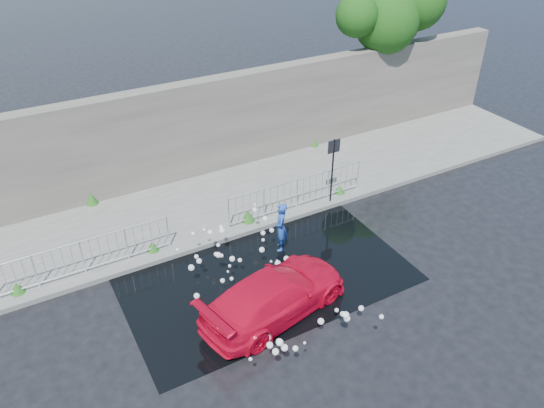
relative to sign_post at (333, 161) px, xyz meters
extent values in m
plane|color=black|center=(-4.20, -3.10, -1.72)|extent=(90.00, 90.00, 0.00)
cube|color=#5A5B56|center=(-4.20, 1.90, -1.65)|extent=(30.00, 4.00, 0.15)
cube|color=#5A5B56|center=(-4.20, -0.10, -1.64)|extent=(30.00, 0.25, 0.16)
cube|color=#524D45|center=(-4.20, 4.10, 0.18)|extent=(30.00, 0.60, 3.50)
cube|color=black|center=(-3.70, -2.10, -1.72)|extent=(8.00, 5.00, 0.01)
cylinder|color=black|center=(0.00, 0.00, -0.47)|extent=(0.06, 0.06, 2.50)
cube|color=black|center=(0.00, 0.00, 0.53)|extent=(0.45, 0.04, 0.45)
cylinder|color=#332114|center=(5.80, 5.10, 0.78)|extent=(0.36, 0.36, 5.00)
sphere|color=#0F360D|center=(5.30, 4.30, 2.88)|extent=(2.60, 2.60, 2.60)
sphere|color=#0F360D|center=(6.80, 4.30, 3.48)|extent=(2.33, 2.33, 2.33)
sphere|color=#0F360D|center=(3.80, 4.30, 3.28)|extent=(1.67, 1.67, 1.67)
cylinder|color=silver|center=(-5.70, 0.25, -1.02)|extent=(0.05, 0.05, 1.10)
cylinder|color=silver|center=(-8.20, 0.25, -0.50)|extent=(5.00, 0.04, 0.04)
cylinder|color=silver|center=(-8.20, 0.25, -1.45)|extent=(5.00, 0.04, 0.04)
cylinder|color=silver|center=(-3.70, 0.25, -1.02)|extent=(0.05, 0.05, 1.10)
cylinder|color=silver|center=(1.30, 0.25, -1.02)|extent=(0.05, 0.05, 1.10)
cylinder|color=silver|center=(-1.20, 0.25, -0.50)|extent=(5.00, 0.04, 0.04)
cylinder|color=silver|center=(-1.20, 0.25, -1.45)|extent=(5.00, 0.04, 0.04)
cone|color=#124415|center=(-10.00, 0.30, -1.41)|extent=(0.40, 0.40, 0.32)
cone|color=#124415|center=(-6.20, 0.30, -1.42)|extent=(0.36, 0.36, 0.31)
cone|color=#124415|center=(-3.00, 0.30, -1.37)|extent=(0.44, 0.44, 0.41)
cone|color=#124415|center=(0.60, 0.30, -1.43)|extent=(0.38, 0.38, 0.28)
cone|color=#124415|center=(-7.20, 3.80, -1.38)|extent=(0.42, 0.42, 0.40)
cone|color=#124415|center=(1.80, 3.80, -1.44)|extent=(0.34, 0.34, 0.27)
sphere|color=white|center=(-2.55, -2.47, -1.43)|extent=(0.06, 0.06, 0.06)
sphere|color=white|center=(-3.99, -2.47, -1.46)|extent=(0.17, 0.17, 0.17)
sphere|color=white|center=(-4.72, -1.99, -1.11)|extent=(0.09, 0.09, 0.09)
sphere|color=white|center=(-4.35, -0.66, -0.75)|extent=(0.12, 0.12, 0.12)
sphere|color=white|center=(-3.42, -1.52, -1.00)|extent=(0.10, 0.10, 0.10)
sphere|color=white|center=(-4.74, -0.73, -0.76)|extent=(0.14, 0.14, 0.14)
sphere|color=white|center=(-4.77, -2.20, -1.39)|extent=(0.11, 0.11, 0.11)
sphere|color=white|center=(-5.43, -1.35, -0.95)|extent=(0.12, 0.12, 0.12)
sphere|color=white|center=(-4.35, -1.87, -1.14)|extent=(0.12, 0.12, 0.12)
sphere|color=white|center=(-4.83, -2.10, -1.18)|extent=(0.07, 0.07, 0.07)
sphere|color=white|center=(-4.87, -1.59, -0.94)|extent=(0.16, 0.16, 0.16)
sphere|color=white|center=(-5.90, -2.47, -1.29)|extent=(0.16, 0.16, 0.16)
sphere|color=white|center=(-2.94, -2.32, -1.36)|extent=(0.16, 0.16, 0.16)
sphere|color=white|center=(-4.71, -1.23, -0.90)|extent=(0.11, 0.11, 0.11)
sphere|color=white|center=(-3.05, -0.96, -0.70)|extent=(0.15, 0.15, 0.15)
sphere|color=white|center=(-3.29, -2.13, -1.39)|extent=(0.07, 0.07, 0.07)
sphere|color=white|center=(-4.11, -2.53, -1.38)|extent=(0.13, 0.13, 0.13)
sphere|color=white|center=(-3.07, -2.27, -1.31)|extent=(0.16, 0.16, 0.16)
sphere|color=white|center=(-4.81, -0.46, -0.80)|extent=(0.09, 0.09, 0.09)
sphere|color=white|center=(-5.70, -1.63, -1.04)|extent=(0.18, 0.18, 0.18)
sphere|color=white|center=(-3.62, -1.82, -1.07)|extent=(0.16, 0.16, 0.16)
sphere|color=white|center=(-3.12, -0.42, -0.68)|extent=(0.14, 0.14, 0.14)
sphere|color=white|center=(-4.25, -2.59, -1.42)|extent=(0.15, 0.15, 0.15)
sphere|color=white|center=(-2.98, -1.24, -0.98)|extent=(0.14, 0.14, 0.14)
sphere|color=white|center=(-4.69, -0.64, -0.79)|extent=(0.08, 0.08, 0.08)
sphere|color=white|center=(-4.53, -1.77, -1.09)|extent=(0.16, 0.16, 0.16)
sphere|color=white|center=(-3.03, -0.27, -0.60)|extent=(0.07, 0.07, 0.07)
sphere|color=white|center=(-5.07, -2.27, -1.28)|extent=(0.13, 0.13, 0.13)
sphere|color=white|center=(-5.19, -2.66, -1.47)|extent=(0.14, 0.14, 0.14)
sphere|color=white|center=(-5.19, -2.63, -1.49)|extent=(0.07, 0.07, 0.07)
sphere|color=white|center=(-3.29, -1.27, -0.95)|extent=(0.14, 0.14, 0.14)
sphere|color=white|center=(-4.79, -1.62, -0.97)|extent=(0.11, 0.11, 0.11)
sphere|color=white|center=(-5.85, -1.06, -0.75)|extent=(0.09, 0.09, 0.09)
sphere|color=white|center=(-4.91, -1.52, -0.95)|extent=(0.12, 0.12, 0.12)
sphere|color=white|center=(-3.57, -2.27, -1.20)|extent=(0.07, 0.07, 0.07)
sphere|color=white|center=(-5.18, -0.52, -0.79)|extent=(0.11, 0.11, 0.11)
sphere|color=white|center=(-3.37, -2.31, -1.33)|extent=(0.18, 0.18, 0.18)
sphere|color=white|center=(-2.90, -2.41, -1.35)|extent=(0.15, 0.15, 0.15)
sphere|color=white|center=(-5.43, -1.53, -0.98)|extent=(0.15, 0.15, 0.15)
sphere|color=white|center=(-4.42, -0.88, -0.71)|extent=(0.17, 0.17, 0.17)
sphere|color=white|center=(-4.52, -5.58, -0.80)|extent=(0.07, 0.07, 0.07)
sphere|color=white|center=(-5.19, -5.43, -0.87)|extent=(0.15, 0.15, 0.15)
sphere|color=white|center=(-2.97, -4.91, -1.23)|extent=(0.14, 0.14, 0.14)
sphere|color=white|center=(-5.76, -5.31, -0.91)|extent=(0.09, 0.09, 0.09)
sphere|color=white|center=(-4.87, -4.51, -1.46)|extent=(0.15, 0.15, 0.15)
sphere|color=white|center=(-2.97, -4.65, -1.33)|extent=(0.11, 0.11, 0.11)
sphere|color=white|center=(-4.74, -5.54, -0.91)|extent=(0.13, 0.13, 0.13)
sphere|color=white|center=(-4.93, -5.37, -0.94)|extent=(0.17, 0.17, 0.17)
sphere|color=white|center=(-3.11, -5.25, -1.01)|extent=(0.16, 0.16, 0.16)
sphere|color=white|center=(-3.61, -4.88, -1.20)|extent=(0.16, 0.16, 0.16)
sphere|color=white|center=(-5.20, -5.18, -0.90)|extent=(0.16, 0.16, 0.16)
sphere|color=white|center=(-3.21, -5.32, -0.79)|extent=(0.16, 0.16, 0.16)
sphere|color=white|center=(-2.45, -4.98, -1.22)|extent=(0.15, 0.15, 0.15)
sphere|color=white|center=(-4.91, -5.08, -1.02)|extent=(0.13, 0.13, 0.13)
sphere|color=white|center=(-5.08, -5.41, -0.65)|extent=(0.17, 0.17, 0.17)
sphere|color=white|center=(-2.62, -5.89, -0.64)|extent=(0.11, 0.11, 0.11)
imported|color=red|center=(-4.18, -3.59, -1.11)|extent=(4.49, 2.62, 1.22)
imported|color=#2047A4|center=(-2.70, -1.30, -0.93)|extent=(0.62, 0.69, 1.59)
camera|label=1|loc=(-9.15, -12.44, 8.31)|focal=35.00mm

